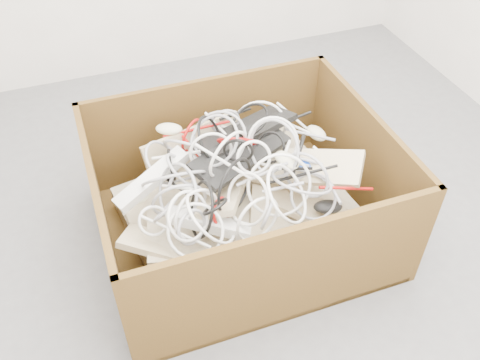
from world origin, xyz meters
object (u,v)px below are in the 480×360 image
object	(u,v)px
cardboard_box	(238,212)
power_strip_right	(209,224)
power_strip_left	(151,179)
vga_plug	(304,165)

from	to	relation	value
cardboard_box	power_strip_right	world-z (taller)	cardboard_box
power_strip_right	cardboard_box	bearing A→B (deg)	75.57
power_strip_right	power_strip_left	bearing A→B (deg)	150.82
power_strip_right	vga_plug	distance (m)	0.47
power_strip_left	vga_plug	distance (m)	0.60
cardboard_box	power_strip_left	distance (m)	0.42
cardboard_box	vga_plug	world-z (taller)	cardboard_box
power_strip_left	vga_plug	bearing A→B (deg)	-32.76
cardboard_box	power_strip_right	xyz separation A→B (m)	(-0.18, -0.19, 0.19)
power_strip_left	cardboard_box	bearing A→B (deg)	-32.47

